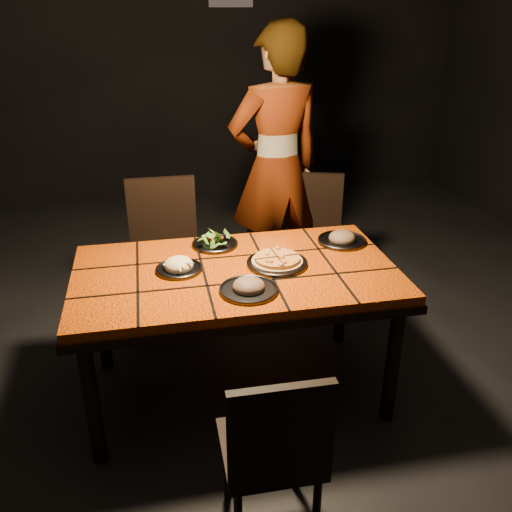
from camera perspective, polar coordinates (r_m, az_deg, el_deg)
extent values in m
cube|color=black|center=(3.12, -1.94, -14.15)|extent=(6.00, 7.00, 0.04)
cube|color=black|center=(5.93, -8.32, 20.32)|extent=(6.00, 0.04, 3.00)
cube|color=#DA4D06|center=(2.72, -2.16, -1.86)|extent=(1.60, 0.90, 0.05)
cube|color=black|center=(2.74, -2.15, -2.70)|extent=(1.62, 0.92, 0.04)
cylinder|color=black|center=(2.61, -16.86, -14.62)|extent=(0.07, 0.07, 0.66)
cylinder|color=black|center=(2.82, 14.17, -11.01)|extent=(0.07, 0.07, 0.66)
cylinder|color=black|center=(3.22, -15.99, -6.32)|extent=(0.07, 0.07, 0.66)
cylinder|color=black|center=(3.39, 9.00, -3.94)|extent=(0.07, 0.07, 0.66)
cube|color=black|center=(2.21, 1.47, -19.59)|extent=(0.38, 0.38, 0.04)
cube|color=black|center=(1.94, 2.66, -18.33)|extent=(0.37, 0.04, 0.41)
cylinder|color=black|center=(2.49, 4.23, -20.12)|extent=(0.03, 0.03, 0.38)
cylinder|color=black|center=(2.44, -3.09, -21.09)|extent=(0.03, 0.03, 0.38)
cube|color=black|center=(3.48, -9.43, -0.67)|extent=(0.44, 0.44, 0.04)
cube|color=black|center=(3.56, -9.87, 4.45)|extent=(0.44, 0.04, 0.48)
cylinder|color=black|center=(3.44, -11.95, -5.84)|extent=(0.04, 0.04, 0.45)
cylinder|color=black|center=(3.44, -6.06, -5.34)|extent=(0.04, 0.04, 0.45)
cylinder|color=black|center=(3.74, -11.99, -3.12)|extent=(0.04, 0.04, 0.45)
cylinder|color=black|center=(3.75, -6.61, -2.67)|extent=(0.04, 0.04, 0.45)
cube|color=black|center=(3.76, 5.82, 1.07)|extent=(0.51, 0.51, 0.04)
cube|color=black|center=(3.84, 6.03, 5.48)|extent=(0.40, 0.16, 0.45)
cylinder|color=black|center=(3.71, 3.08, -3.05)|extent=(0.03, 0.03, 0.42)
cylinder|color=black|center=(3.72, 8.17, -3.29)|extent=(0.03, 0.03, 0.42)
cylinder|color=black|center=(4.01, 3.37, -0.86)|extent=(0.03, 0.03, 0.42)
cylinder|color=black|center=(4.01, 8.08, -1.07)|extent=(0.03, 0.03, 0.42)
imported|color=brown|center=(3.72, 2.13, 9.17)|extent=(0.77, 0.59, 1.88)
cylinder|color=#37373C|center=(2.75, 2.23, -0.81)|extent=(0.31, 0.31, 0.01)
torus|color=#37373C|center=(2.75, 2.23, -0.66)|extent=(0.31, 0.31, 0.01)
cylinder|color=tan|center=(2.74, 2.23, -0.57)|extent=(0.28, 0.28, 0.01)
cylinder|color=orange|center=(2.74, 2.24, -0.28)|extent=(0.25, 0.25, 0.02)
cylinder|color=#37373C|center=(2.71, -8.10, -1.42)|extent=(0.23, 0.23, 0.01)
torus|color=#37373C|center=(2.71, -8.11, -1.27)|extent=(0.23, 0.23, 0.01)
ellipsoid|color=beige|center=(2.70, -8.14, -0.94)|extent=(0.14, 0.14, 0.08)
cylinder|color=#37373C|center=(2.97, -4.34, 1.21)|extent=(0.25, 0.25, 0.01)
torus|color=#37373C|center=(2.97, -4.35, 1.35)|extent=(0.25, 0.25, 0.01)
cylinder|color=#37373C|center=(2.50, -0.77, -3.62)|extent=(0.27, 0.27, 0.01)
torus|color=#37373C|center=(2.49, -0.77, -3.46)|extent=(0.27, 0.27, 0.01)
ellipsoid|color=brown|center=(2.48, -0.77, -3.04)|extent=(0.16, 0.16, 0.09)
cylinder|color=#37373C|center=(3.05, 9.02, 1.56)|extent=(0.27, 0.27, 0.01)
torus|color=#37373C|center=(3.04, 9.03, 1.70)|extent=(0.27, 0.27, 0.01)
ellipsoid|color=brown|center=(3.04, 9.06, 2.05)|extent=(0.16, 0.16, 0.09)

